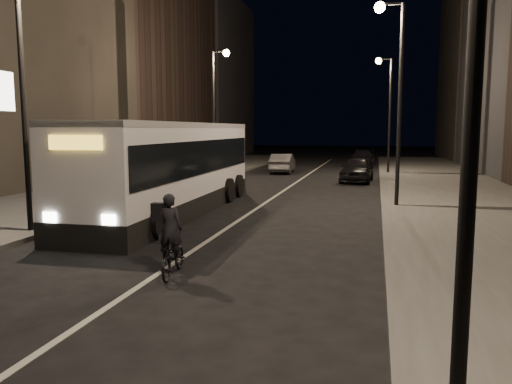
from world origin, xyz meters
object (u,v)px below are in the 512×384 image
Objects in this scene: city_bus at (171,164)px; car_near at (357,169)px; car_mid at (283,163)px; streetlight_left_far at (217,96)px; car_far at (363,158)px; cyclist_on_bicycle at (172,249)px; streetlight_right_far at (386,99)px; streetlight_right_mid at (394,76)px; streetlight_left_near at (29,57)px.

city_bus is 2.87× the size of car_near.
car_mid is (-5.67, 5.21, -0.06)m from car_near.
car_far is at bearing 57.85° from streetlight_left_far.
cyclist_on_bicycle is 35.39m from car_far.
car_far is at bearing -127.23° from car_mid.
streetlight_right_far is at bearing 76.32° from car_near.
streetlight_right_mid is 1.78× the size of car_near.
streetlight_right_mid is 17.95m from car_mid.
car_mid is 0.88× the size of car_far.
streetlight_left_near is 0.62× the size of city_bus.
car_mid is at bearing 82.16° from streetlight_left_near.
city_bus is at bearing -79.83° from streetlight_left_far.
car_mid is at bearing -122.30° from car_far.
car_near is (-1.73, 10.47, -4.59)m from streetlight_right_mid.
streetlight_right_mid is 1.00× the size of streetlight_left_near.
streetlight_right_far is 9.59m from car_far.
streetlight_left_far is (0.00, 18.00, 0.00)m from streetlight_left_near.
cyclist_on_bicycle is (-4.93, -27.04, -4.73)m from streetlight_right_far.
streetlight_right_mid is 1.64× the size of car_far.
car_far is at bearing 74.50° from streetlight_left_near.
streetlight_right_far reaches higher than cyclist_on_bicycle.
cyclist_on_bicycle is at bearing -93.87° from car_far.
streetlight_left_near is 1.64× the size of car_far.
car_near is at bearing -88.68° from car_far.
streetlight_left_far reaches higher than car_far.
streetlight_right_mid is at bearing -76.89° from car_near.
car_far is (-1.73, 24.21, -4.64)m from streetlight_right_mid.
streetlight_right_mid is 16.00m from streetlight_right_far.
car_near is at bearing 73.92° from cyclist_on_bicycle.
streetlight_right_far is at bearing 72.04° from cyclist_on_bicycle.
streetlight_right_far is at bearing -76.77° from car_far.
city_bus reaches higher than car_far.
car_far is (8.93, 14.21, -4.64)m from streetlight_left_far.
car_near is (8.93, 0.47, -4.59)m from streetlight_left_far.
streetlight_right_mid is 13.33m from streetlight_left_near.
city_bus reaches higher than car_near.
car_far is (3.20, 35.25, 0.09)m from cyclist_on_bicycle.
streetlight_right_far is 1.00× the size of streetlight_left_near.
city_bus is 28.12m from car_far.
car_near reaches higher than car_mid.
city_bus is 8.72m from cyclist_on_bicycle.
streetlight_right_far is 7.39m from car_near.
car_near is at bearing 133.83° from car_mid.
city_bus is at bearing 64.35° from streetlight_left_near.
car_far is at bearing 101.91° from streetlight_right_far.
car_mid is (-7.40, 15.68, -4.65)m from streetlight_right_mid.
streetlight_right_far is 12.24m from streetlight_left_far.
car_near is at bearing 3.04° from streetlight_left_far.
streetlight_left_far is 0.62× the size of city_bus.
car_mid is (-7.40, -0.32, -4.65)m from streetlight_right_far.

